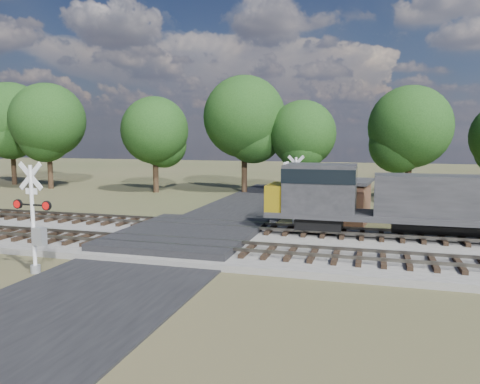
% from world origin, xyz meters
% --- Properties ---
extents(ground, '(160.00, 160.00, 0.00)m').
position_xyz_m(ground, '(0.00, 0.00, 0.00)').
color(ground, '#3E4927').
rests_on(ground, ground).
extents(ballast_bed, '(140.00, 10.00, 0.30)m').
position_xyz_m(ballast_bed, '(10.00, 0.50, 0.15)').
color(ballast_bed, gray).
rests_on(ballast_bed, ground).
extents(road, '(7.00, 60.00, 0.08)m').
position_xyz_m(road, '(0.00, 0.00, 0.04)').
color(road, black).
rests_on(road, ground).
extents(crossing_panel, '(7.00, 9.00, 0.62)m').
position_xyz_m(crossing_panel, '(0.00, 0.50, 0.32)').
color(crossing_panel, '#262628').
rests_on(crossing_panel, ground).
extents(track_near, '(140.00, 2.60, 0.33)m').
position_xyz_m(track_near, '(3.12, -2.00, 0.41)').
color(track_near, black).
rests_on(track_near, ballast_bed).
extents(track_far, '(140.00, 2.60, 0.33)m').
position_xyz_m(track_far, '(3.12, 3.00, 0.41)').
color(track_far, black).
rests_on(track_far, ballast_bed).
extents(crossing_signal_near, '(1.86, 0.40, 4.61)m').
position_xyz_m(crossing_signal_near, '(-3.75, -6.71, 1.92)').
color(crossing_signal_near, silver).
rests_on(crossing_signal_near, ground).
extents(crossing_signal_far, '(1.77, 0.49, 4.44)m').
position_xyz_m(crossing_signal_far, '(4.69, 6.75, 1.85)').
color(crossing_signal_far, silver).
rests_on(crossing_signal_far, ground).
extents(equipment_shed, '(4.57, 4.57, 2.83)m').
position_xyz_m(equipment_shed, '(7.30, 8.39, 1.43)').
color(equipment_shed, '#4B3320').
rests_on(equipment_shed, ground).
extents(treeline, '(84.94, 10.87, 11.74)m').
position_xyz_m(treeline, '(6.40, 20.93, 6.96)').
color(treeline, black).
rests_on(treeline, ground).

